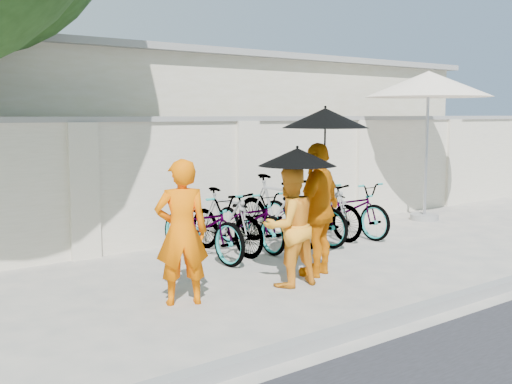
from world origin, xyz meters
TOP-DOWN VIEW (x-y plane):
  - ground at (0.00, 0.00)m, footprint 80.00×80.00m
  - kerb at (0.00, -1.70)m, footprint 40.00×0.16m
  - compound_wall at (1.00, 3.20)m, footprint 20.00×0.30m
  - building_behind at (2.00, 7.00)m, footprint 14.00×6.00m
  - monk_left at (-1.07, 0.23)m, footprint 0.70×0.60m
  - monk_center at (0.38, 0.08)m, footprint 0.77×0.63m
  - parasol_center at (0.43, -0.00)m, footprint 0.95×0.95m
  - monk_right at (1.04, 0.25)m, footprint 1.11×0.77m
  - parasol_right at (1.06, 0.17)m, footprint 1.12×1.12m
  - patio_umbrella at (5.81, 2.14)m, footprint 3.21×3.21m
  - bike_0 at (0.33, 1.94)m, footprint 0.79×1.91m
  - bike_1 at (0.84, 2.06)m, footprint 0.61×1.70m
  - bike_2 at (1.34, 2.10)m, footprint 0.66×1.80m
  - bike_3 at (1.84, 2.04)m, footprint 0.66×1.94m
  - bike_4 at (2.34, 1.96)m, footprint 0.83×1.96m
  - bike_5 at (2.84, 2.00)m, footprint 0.61×1.69m
  - bike_6 at (3.34, 1.91)m, footprint 0.74×1.86m

SIDE VIEW (x-z plane):
  - ground at x=0.00m, z-range 0.00..0.00m
  - kerb at x=0.00m, z-range 0.00..0.12m
  - bike_2 at x=1.34m, z-range 0.00..0.94m
  - bike_6 at x=3.34m, z-range 0.00..0.96m
  - bike_0 at x=0.33m, z-range 0.00..0.98m
  - bike_5 at x=2.84m, z-range 0.00..1.00m
  - bike_1 at x=0.84m, z-range 0.00..1.00m
  - bike_4 at x=2.34m, z-range 0.00..1.00m
  - bike_3 at x=1.84m, z-range 0.00..1.15m
  - monk_center at x=0.38m, z-range 0.00..1.49m
  - monk_left at x=-1.07m, z-range 0.00..1.63m
  - monk_right at x=1.04m, z-range 0.00..1.75m
  - compound_wall at x=1.00m, z-range 0.00..2.00m
  - building_behind at x=2.00m, z-range 0.00..3.20m
  - parasol_center at x=0.43m, z-range 1.17..2.03m
  - parasol_right at x=1.06m, z-range 1.46..2.67m
  - patio_umbrella at x=5.81m, z-range 1.19..4.15m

